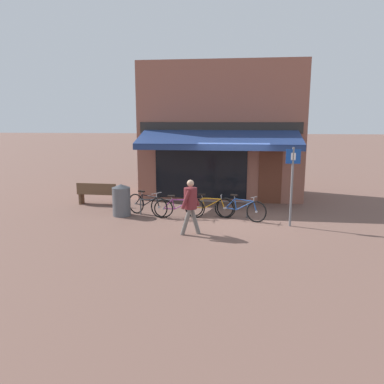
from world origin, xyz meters
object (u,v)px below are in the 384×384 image
(parking_sign, at_px, (292,179))
(park_bench, at_px, (98,193))
(bicycle_black, at_px, (147,205))
(pedestrian_adult, at_px, (190,202))
(litter_bin, at_px, (121,200))
(bicycle_orange, at_px, (209,207))
(bicycle_purple, at_px, (179,208))
(bicycle_blue, at_px, (241,209))

(parking_sign, height_order, park_bench, parking_sign)
(bicycle_black, distance_m, pedestrian_adult, 2.75)
(parking_sign, xyz_separation_m, park_bench, (-7.12, 2.19, -1.05))
(litter_bin, height_order, parking_sign, parking_sign)
(bicycle_orange, xyz_separation_m, litter_bin, (-3.03, -0.20, 0.20))
(bicycle_purple, relative_size, bicycle_orange, 1.02)
(bicycle_black, xyz_separation_m, parking_sign, (4.78, -0.77, 1.13))
(litter_bin, relative_size, park_bench, 0.69)
(bicycle_purple, distance_m, bicycle_blue, 2.07)
(bicycle_orange, height_order, pedestrian_adult, pedestrian_adult)
(bicycle_blue, bearing_deg, litter_bin, -157.16)
(bicycle_blue, distance_m, pedestrian_adult, 2.40)
(pedestrian_adult, relative_size, parking_sign, 0.66)
(pedestrian_adult, bearing_deg, park_bench, 144.87)
(bicycle_orange, xyz_separation_m, park_bench, (-4.49, 1.37, 0.11))
(pedestrian_adult, relative_size, park_bench, 1.01)
(bicycle_black, xyz_separation_m, pedestrian_adult, (1.78, -2.01, 0.59))
(bicycle_black, bearing_deg, pedestrian_adult, -22.18)
(bicycle_purple, relative_size, park_bench, 1.08)
(bicycle_orange, relative_size, pedestrian_adult, 1.05)
(bicycle_purple, xyz_separation_m, bicycle_orange, (0.99, 0.28, -0.00))
(bicycle_blue, distance_m, park_bench, 5.81)
(bicycle_black, height_order, park_bench, park_bench)
(bicycle_black, distance_m, bicycle_orange, 2.16)
(bicycle_black, relative_size, bicycle_orange, 0.94)
(parking_sign, bearing_deg, park_bench, 162.86)
(bicycle_orange, bearing_deg, parking_sign, -16.09)
(pedestrian_adult, bearing_deg, bicycle_purple, 113.67)
(pedestrian_adult, bearing_deg, bicycle_black, 136.21)
(bicycle_black, bearing_deg, bicycle_blue, 22.69)
(parking_sign, distance_m, park_bench, 7.52)
(bicycle_orange, relative_size, litter_bin, 1.53)
(litter_bin, distance_m, park_bench, 2.14)
(bicycle_orange, distance_m, bicycle_blue, 1.12)
(bicycle_blue, distance_m, litter_bin, 4.12)
(bicycle_blue, relative_size, litter_bin, 1.51)
(bicycle_purple, bearing_deg, park_bench, 149.83)
(bicycle_orange, bearing_deg, bicycle_purple, -162.62)
(litter_bin, bearing_deg, park_bench, 132.95)
(bicycle_black, relative_size, bicycle_blue, 0.95)
(bicycle_orange, height_order, bicycle_blue, bicycle_blue)
(bicycle_blue, height_order, park_bench, park_bench)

